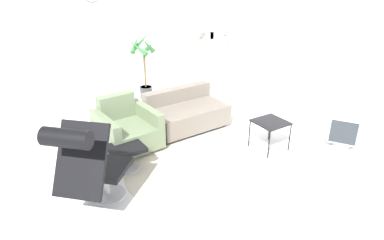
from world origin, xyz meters
name	(u,v)px	position (x,y,z in m)	size (l,w,h in m)	color
ground_plane	(183,162)	(0.00, 0.00, 0.00)	(12.00, 12.00, 0.00)	white
wall_back	(101,32)	(0.00, 3.15, 1.40)	(12.00, 0.09, 2.80)	white
wall_right	(340,42)	(3.21, 0.00, 1.40)	(0.06, 12.00, 2.80)	white
round_rug	(189,170)	(-0.04, -0.23, 0.00)	(1.80, 1.80, 0.01)	#BCB29E
lounge_chair	(87,160)	(-1.44, -0.42, 0.71)	(1.07, 1.08, 1.22)	#BCBCC1
ottoman	(126,152)	(-0.75, 0.29, 0.26)	(0.49, 0.42, 0.35)	#BCBCC1
armchair_red	(126,130)	(-0.49, 0.89, 0.28)	(0.89, 0.94, 0.78)	silver
couch_low	(186,113)	(0.68, 1.03, 0.25)	(1.35, 0.89, 0.65)	black
side_table	(270,124)	(1.34, -0.35, 0.42)	(0.47, 0.47, 0.46)	black
crt_television	(344,129)	(2.42, -0.88, 0.28)	(0.58, 0.59, 0.51)	#B7B7B7
potted_plant	(144,67)	(0.69, 2.74, 0.68)	(0.59, 0.64, 1.38)	#333338
shelf_unit	(211,33)	(2.48, 2.85, 1.21)	(1.00, 0.28, 1.62)	#BCBCC1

